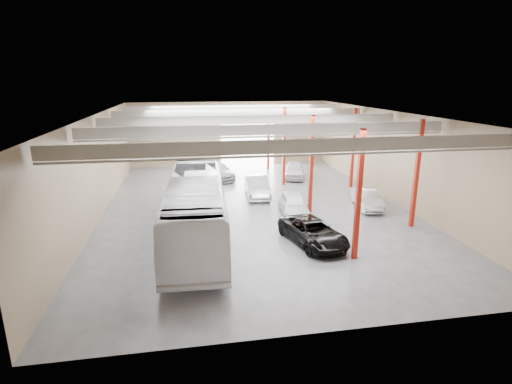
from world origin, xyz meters
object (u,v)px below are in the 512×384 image
object	(u,v)px
black_sedan	(313,232)
car_right_near	(367,199)
car_row_c	(217,171)
coach_bus	(196,209)
car_row_a	(294,205)
car_row_b	(257,186)
car_right_far	(294,170)

from	to	relation	value
black_sedan	car_right_near	size ratio (longest dim) A/B	1.20
black_sedan	car_row_c	xyz separation A→B (m)	(-4.21, 17.02, 0.06)
car_row_c	black_sedan	bearing A→B (deg)	-91.42
black_sedan	coach_bus	bearing A→B (deg)	152.16
car_row_a	car_row_b	bearing A→B (deg)	114.22
coach_bus	car_row_c	world-z (taller)	coach_bus
car_row_a	car_right_near	distance (m)	5.88
car_row_a	car_right_near	world-z (taller)	car_row_a
coach_bus	car_right_near	xyz separation A→B (m)	(12.79, 4.04, -1.21)
car_row_a	car_row_b	xyz separation A→B (m)	(-1.72, 5.20, 0.04)
car_row_a	car_right_far	world-z (taller)	same
coach_bus	car_row_c	bearing A→B (deg)	83.39
black_sedan	car_row_a	size ratio (longest dim) A/B	1.13
coach_bus	car_right_far	bearing A→B (deg)	57.73
car_row_a	car_right_near	xyz separation A→B (m)	(5.84, 0.69, -0.07)
car_right_far	car_right_near	bearing A→B (deg)	-58.82
black_sedan	car_row_b	xyz separation A→B (m)	(-1.47, 10.40, 0.10)
car_row_b	car_right_near	world-z (taller)	car_row_b
car_row_c	car_right_near	size ratio (longest dim) A/B	1.23
car_row_b	car_right_far	xyz separation A→B (m)	(4.76, 5.73, -0.04)
black_sedan	car_right_far	xyz separation A→B (m)	(3.29, 16.13, 0.06)
black_sedan	car_row_c	world-z (taller)	car_row_c
black_sedan	car_row_a	bearing A→B (deg)	74.82
car_row_c	car_right_far	size ratio (longest dim) A/B	1.17
car_row_a	car_row_c	distance (m)	12.64
car_row_b	car_right_near	size ratio (longest dim) A/B	1.15
car_row_a	car_row_c	bearing A→B (deg)	116.60
black_sedan	car_row_c	size ratio (longest dim) A/B	0.97
coach_bus	car_right_near	distance (m)	13.47
coach_bus	car_row_a	xyz separation A→B (m)	(6.95, 3.35, -1.15)
black_sedan	car_right_far	world-z (taller)	car_right_far
black_sedan	car_right_near	xyz separation A→B (m)	(6.09, 5.89, -0.01)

